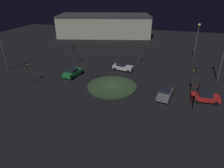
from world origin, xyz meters
TOP-DOWN VIEW (x-y plane):
  - ground_plane at (0.00, 0.00)m, footprint 113.95×113.95m
  - roundabout_island at (0.00, 0.00)m, footprint 8.38×8.38m
  - car_grey at (-1.09, -8.79)m, footprint 4.50×2.61m
  - car_green at (2.47, 8.51)m, footprint 4.45×2.74m
  - car_silver at (8.19, 0.07)m, footprint 2.55×4.30m
  - car_red at (-0.70, -14.49)m, footprint 2.19×3.94m
  - traffic_light_northeast at (8.71, 11.13)m, footprint 0.38×0.39m
  - traffic_light_south at (1.30, -12.73)m, footprint 0.32×0.37m
  - traffic_light_north at (-2.72, 14.34)m, footprint 0.34×0.38m
  - traffic_light_south_near at (-4.07, -12.63)m, footprint 0.35×0.39m
  - traffic_light_east at (13.34, -2.60)m, footprint 0.38×0.34m
  - streetlamp_north at (1.56, 22.88)m, footprint 0.55×0.55m
  - streetlamp_southeast_near at (19.94, -14.57)m, footprint 0.60×0.60m
  - store_building at (40.39, 14.46)m, footprint 21.14×34.19m

SIDE VIEW (x-z plane):
  - ground_plane at x=0.00m, z-range 0.00..0.00m
  - roundabout_island at x=0.00m, z-range 0.00..0.31m
  - car_grey at x=-1.09m, z-range 0.03..1.39m
  - car_silver at x=8.19m, z-range 0.02..1.55m
  - car_red at x=-0.70m, z-range 0.03..1.58m
  - car_green at x=2.47m, z-range 0.03..1.58m
  - traffic_light_south_near at x=-4.07m, z-range 0.86..4.93m
  - traffic_light_north at x=-2.72m, z-range 0.87..4.97m
  - traffic_light_northeast at x=8.71m, z-range 0.90..5.17m
  - traffic_light_east at x=13.34m, z-range 0.92..5.31m
  - traffic_light_south at x=1.30m, z-range 0.93..5.36m
  - store_building at x=40.39m, z-range 0.00..7.39m
  - streetlamp_north at x=1.56m, z-range 1.41..9.91m
  - streetlamp_southeast_near at x=19.94m, z-range 1.63..9.97m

